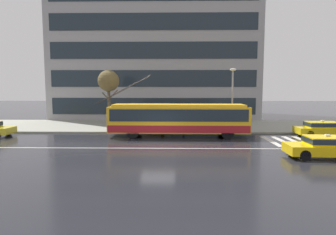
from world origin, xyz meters
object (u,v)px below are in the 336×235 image
at_px(pedestrian_walking_past, 224,113).
at_px(street_lamp, 232,94).
at_px(pedestrian_at_shelter, 183,114).
at_px(pedestrian_approaching_curb, 153,112).
at_px(trolleybus, 179,119).
at_px(street_tree_bare, 109,82).
at_px(pedestrian_waiting_by_pole, 161,114).
at_px(bus_shelter, 150,110).
at_px(taxi_ahead_of_bus, 324,128).
at_px(taxi_oncoming_far, 325,146).

xyz_separation_m(pedestrian_walking_past, street_lamp, (0.56, -1.22, 1.90)).
height_order(pedestrian_at_shelter, street_lamp, street_lamp).
bearing_deg(pedestrian_approaching_curb, trolleybus, -60.94).
relative_size(trolleybus, street_tree_bare, 2.21).
height_order(pedestrian_at_shelter, pedestrian_waiting_by_pole, pedestrian_waiting_by_pole).
distance_m(pedestrian_waiting_by_pole, street_lamp, 6.81).
xyz_separation_m(pedestrian_approaching_curb, pedestrian_waiting_by_pole, (0.93, -2.28, -0.01)).
bearing_deg(trolleybus, pedestrian_at_shelter, 81.08).
xyz_separation_m(bus_shelter, pedestrian_at_shelter, (3.20, 0.03, -0.41)).
bearing_deg(taxi_ahead_of_bus, pedestrian_approaching_curb, 164.34).
bearing_deg(pedestrian_waiting_by_pole, pedestrian_at_shelter, 27.88).
bearing_deg(bus_shelter, trolleybus, -50.61).
relative_size(taxi_ahead_of_bus, street_lamp, 0.82).
xyz_separation_m(taxi_oncoming_far, pedestrian_walking_past, (-4.05, 10.69, 1.03)).
bearing_deg(pedestrian_walking_past, pedestrian_waiting_by_pole, -168.45).
bearing_deg(pedestrian_approaching_curb, taxi_ahead_of_bus, -15.66).
height_order(taxi_ahead_of_bus, pedestrian_approaching_curb, pedestrian_approaching_curb).
bearing_deg(taxi_oncoming_far, street_lamp, 110.23).
height_order(bus_shelter, pedestrian_at_shelter, bus_shelter).
distance_m(pedestrian_approaching_curb, street_lamp, 8.03).
relative_size(taxi_ahead_of_bus, taxi_oncoming_far, 1.10).
bearing_deg(taxi_ahead_of_bus, street_tree_bare, 166.61).
relative_size(taxi_oncoming_far, pedestrian_at_shelter, 2.29).
relative_size(trolleybus, bus_shelter, 3.13).
distance_m(bus_shelter, pedestrian_at_shelter, 3.22).
bearing_deg(bus_shelter, pedestrian_approaching_curb, 80.84).
relative_size(taxi_oncoming_far, pedestrian_approaching_curb, 2.18).
bearing_deg(trolleybus, taxi_ahead_of_bus, 1.33).
bearing_deg(trolleybus, bus_shelter, 129.39).
relative_size(pedestrian_approaching_curb, pedestrian_waiting_by_pole, 1.01).
xyz_separation_m(taxi_oncoming_far, street_tree_bare, (-15.58, 12.21, 4.10)).
distance_m(pedestrian_at_shelter, pedestrian_waiting_by_pole, 2.35).
bearing_deg(street_tree_bare, taxi_oncoming_far, -38.10).
relative_size(taxi_ahead_of_bus, pedestrian_approaching_curb, 2.39).
xyz_separation_m(taxi_ahead_of_bus, bus_shelter, (-15.12, 2.98, 1.31)).
distance_m(taxi_oncoming_far, bus_shelter, 15.41).
height_order(pedestrian_approaching_curb, street_lamp, street_lamp).
bearing_deg(pedestrian_waiting_by_pole, street_tree_bare, 153.65).
distance_m(taxi_oncoming_far, pedestrian_at_shelter, 13.27).
bearing_deg(street_tree_bare, pedestrian_walking_past, -7.51).
bearing_deg(pedestrian_walking_past, street_tree_bare, 172.49).
distance_m(taxi_oncoming_far, pedestrian_walking_past, 11.48).
height_order(pedestrian_walking_past, street_tree_bare, street_tree_bare).
bearing_deg(street_lamp, pedestrian_at_shelter, 166.24).
bearing_deg(street_tree_bare, pedestrian_approaching_curb, -5.76).
bearing_deg(pedestrian_at_shelter, street_lamp, -13.76).
bearing_deg(pedestrian_walking_past, bus_shelter, -178.76).
height_order(taxi_ahead_of_bus, bus_shelter, bus_shelter).
xyz_separation_m(taxi_oncoming_far, pedestrian_waiting_by_pole, (-10.04, 9.47, 1.06)).
xyz_separation_m(pedestrian_waiting_by_pole, street_lamp, (6.55, 0.00, 1.87)).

